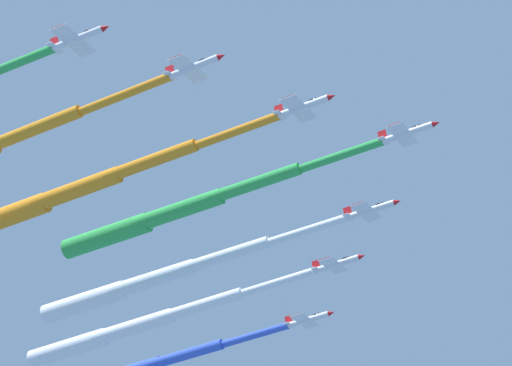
{
  "coord_description": "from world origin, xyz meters",
  "views": [
    {
      "loc": [
        -123.49,
        -78.99,
        43.76
      ],
      "look_at": [
        0.0,
        0.0,
        179.14
      ],
      "focal_mm": 84.36,
      "sensor_mm": 36.0,
      "label": 1
    }
  ],
  "objects_px": {
    "jet_port_inner": "(151,280)",
    "jet_starboard_inner": "(74,191)",
    "jet_lead": "(176,212)",
    "jet_port_mid": "(131,328)"
  },
  "relations": [
    {
      "from": "jet_port_inner",
      "to": "jet_starboard_inner",
      "type": "xyz_separation_m",
      "value": [
        -25.98,
        -3.31,
        0.25
      ]
    },
    {
      "from": "jet_starboard_inner",
      "to": "jet_port_mid",
      "type": "relative_size",
      "value": 0.97
    },
    {
      "from": "jet_port_inner",
      "to": "jet_starboard_inner",
      "type": "bearing_deg",
      "value": -172.74
    },
    {
      "from": "jet_lead",
      "to": "jet_port_inner",
      "type": "relative_size",
      "value": 0.98
    },
    {
      "from": "jet_port_inner",
      "to": "jet_starboard_inner",
      "type": "height_order",
      "value": "jet_starboard_inner"
    },
    {
      "from": "jet_starboard_inner",
      "to": "jet_lead",
      "type": "bearing_deg",
      "value": -37.38
    },
    {
      "from": "jet_port_mid",
      "to": "jet_lead",
      "type": "bearing_deg",
      "value": -130.86
    },
    {
      "from": "jet_port_inner",
      "to": "jet_starboard_inner",
      "type": "distance_m",
      "value": 26.19
    },
    {
      "from": "jet_port_inner",
      "to": "jet_port_mid",
      "type": "height_order",
      "value": "jet_port_mid"
    },
    {
      "from": "jet_port_inner",
      "to": "jet_lead",
      "type": "bearing_deg",
      "value": -130.24
    }
  ]
}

